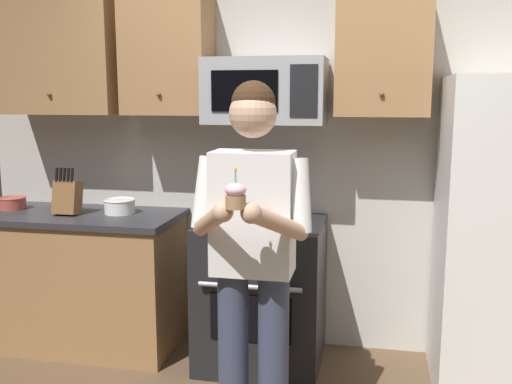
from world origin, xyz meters
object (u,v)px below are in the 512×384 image
at_px(microwave, 266,91).
at_px(bowl_large_white, 120,206).
at_px(person, 253,246).
at_px(bowl_small_colored, 13,203).
at_px(oven_range, 262,293).
at_px(cupcake, 236,195).
at_px(knife_block, 67,197).

xyz_separation_m(microwave, bowl_large_white, (-0.98, -0.05, -0.75)).
bearing_deg(person, bowl_small_colored, 154.55).
bearing_deg(bowl_small_colored, person, -25.45).
xyz_separation_m(oven_range, cupcake, (0.12, -1.17, 0.83)).
bearing_deg(knife_block, oven_range, 1.30).
bearing_deg(bowl_large_white, person, -39.72).
bearing_deg(bowl_small_colored, bowl_large_white, 1.17).
relative_size(oven_range, knife_block, 2.91).
relative_size(bowl_small_colored, cupcake, 1.05).
bearing_deg(person, microwave, 97.20).
distance_m(microwave, person, 1.21).
bearing_deg(cupcake, bowl_large_white, 131.51).
relative_size(bowl_large_white, person, 0.12).
xyz_separation_m(knife_block, bowl_small_colored, (-0.46, 0.08, -0.07)).
xyz_separation_m(microwave, knife_block, (-1.30, -0.15, -0.68)).
relative_size(oven_range, microwave, 1.26).
xyz_separation_m(knife_block, person, (1.42, -0.81, -0.04)).
height_order(person, cupcake, person).
distance_m(oven_range, bowl_small_colored, 1.83).
xyz_separation_m(oven_range, bowl_small_colored, (-1.76, 0.05, 0.50)).
xyz_separation_m(oven_range, knife_block, (-1.30, -0.03, 0.57)).
distance_m(bowl_large_white, cupcake, 1.69).
bearing_deg(oven_range, person, -81.80).
xyz_separation_m(oven_range, person, (0.12, -0.84, 0.53)).
bearing_deg(bowl_large_white, bowl_small_colored, -178.83).
relative_size(person, cupcake, 10.13).
relative_size(microwave, knife_block, 2.31).
bearing_deg(microwave, bowl_small_colored, -177.85).
bearing_deg(cupcake, person, 90.00).
height_order(bowl_large_white, bowl_small_colored, bowl_large_white).
height_order(microwave, person, microwave).
distance_m(knife_block, cupcake, 1.84).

